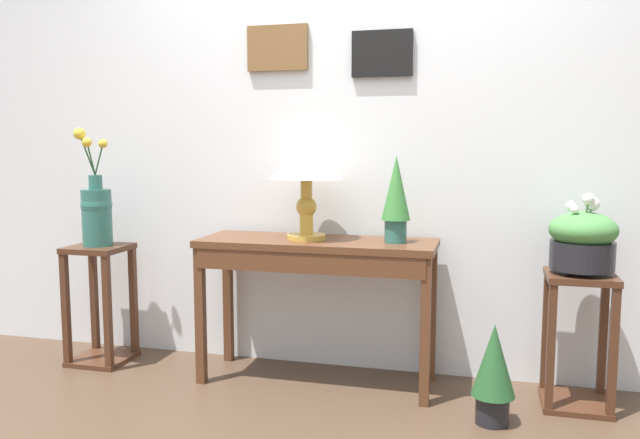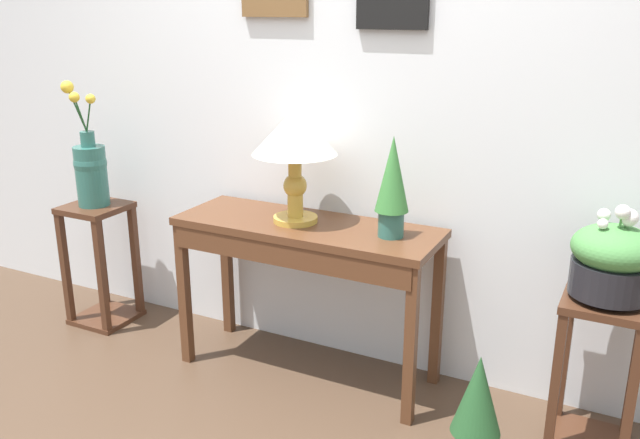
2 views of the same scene
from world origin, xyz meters
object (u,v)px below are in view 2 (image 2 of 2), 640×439
Objects in this scene: pedestal_stand_right at (596,375)px; potted_plant_floor at (477,405)px; console_table at (304,247)px; table_lamp at (295,139)px; pedestal_stand_left at (101,264)px; potted_plant_on_console at (392,183)px; planter_bowl_wide_right at (612,260)px; flower_vase_tall_left at (90,167)px.

potted_plant_floor is at bearing -141.75° from pedestal_stand_right.
table_lamp reaches higher than console_table.
potted_plant_floor is (2.11, -0.27, -0.09)m from pedestal_stand_left.
potted_plant_on_console reaches higher than potted_plant_floor.
potted_plant_on_console is 0.91m from potted_plant_floor.
planter_bowl_wide_right is at bearing -13.31° from pedestal_stand_right.
potted_plant_on_console is (0.39, 0.03, 0.34)m from console_table.
pedestal_stand_right is (2.48, 0.02, -0.55)m from flower_vase_tall_left.
table_lamp is at bearing -179.92° from pedestal_stand_right.
flower_vase_tall_left reaches higher than planter_bowl_wide_right.
flower_vase_tall_left is at bearing -179.46° from pedestal_stand_right.
potted_plant_floor is (0.92, -0.29, -0.86)m from table_lamp.
planter_bowl_wide_right reaches higher than potted_plant_floor.
console_table is 2.81× the size of potted_plant_on_console.
potted_plant_on_console is at bearing 0.92° from flower_vase_tall_left.
flower_vase_tall_left is at bearing 172.66° from potted_plant_floor.
table_lamp is at bearing 1.06° from flower_vase_tall_left.
pedestal_stand_right is 0.47m from planter_bowl_wide_right.
planter_bowl_wide_right is at bearing 1.19° from console_table.
console_table is 0.52m from potted_plant_on_console.
console_table is at bearing -178.81° from planter_bowl_wide_right.
flower_vase_tall_left reaches higher than table_lamp.
table_lamp reaches higher than potted_plant_floor.
planter_bowl_wide_right is (2.48, 0.02, 0.45)m from pedestal_stand_left.
console_table is 1.25m from planter_bowl_wide_right.
potted_plant_floor is (2.11, -0.27, -0.62)m from flower_vase_tall_left.
pedestal_stand_left is 0.53m from flower_vase_tall_left.
flower_vase_tall_left is 1.43× the size of potted_plant_floor.
console_table is at bearing -178.81° from pedestal_stand_right.
console_table is at bearing -23.58° from table_lamp.
console_table is 0.48m from table_lamp.
planter_bowl_wide_right reaches higher than pedestal_stand_left.
pedestal_stand_right is (2.48, 0.02, -0.02)m from pedestal_stand_left.
pedestal_stand_right is at bearing 0.51° from pedestal_stand_left.
console_table reaches higher than pedestal_stand_right.
potted_plant_on_console is at bearing 0.87° from pedestal_stand_left.
flower_vase_tall_left is 1.02× the size of pedestal_stand_right.
flower_vase_tall_left is (-0.00, -0.00, 0.53)m from pedestal_stand_left.
flower_vase_tall_left reaches higher than pedestal_stand_right.
table_lamp is at bearing 0.99° from pedestal_stand_left.
console_table is 1.28m from pedestal_stand_right.
table_lamp reaches higher than potted_plant_on_console.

